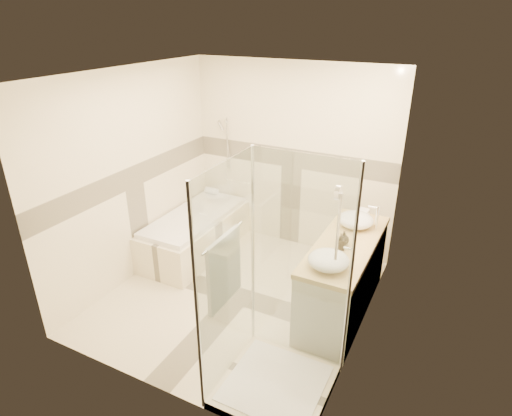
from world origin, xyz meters
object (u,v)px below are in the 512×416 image
at_px(shower_enclosure, 268,335).
at_px(vessel_sink_near, 356,220).
at_px(vanity, 343,277).
at_px(amenity_bottle_b, 344,238).
at_px(vessel_sink_far, 329,260).
at_px(amenity_bottle_a, 341,242).
at_px(bathtub, 196,231).

distance_m(shower_enclosure, vessel_sink_near, 1.75).
bearing_deg(shower_enclosure, vessel_sink_near, 80.77).
height_order(vanity, amenity_bottle_b, amenity_bottle_b).
height_order(vessel_sink_far, amenity_bottle_a, amenity_bottle_a).
relative_size(vessel_sink_near, amenity_bottle_a, 2.30).
bearing_deg(shower_enclosure, vessel_sink_far, 69.44).
bearing_deg(vanity, vessel_sink_far, -92.11).
bearing_deg(vessel_sink_near, bathtub, -178.47).
distance_m(shower_enclosure, vessel_sink_far, 0.88).
distance_m(bathtub, amenity_bottle_b, 2.25).
bearing_deg(amenity_bottle_b, vanity, 66.74).
relative_size(bathtub, amenity_bottle_b, 12.02).
bearing_deg(vanity, amenity_bottle_a, -96.92).
height_order(vessel_sink_far, amenity_bottle_b, vessel_sink_far).
bearing_deg(vessel_sink_near, amenity_bottle_b, -90.00).
xyz_separation_m(shower_enclosure, amenity_bottle_b, (0.27, 1.22, 0.42)).
relative_size(shower_enclosure, amenity_bottle_b, 14.42).
xyz_separation_m(shower_enclosure, amenity_bottle_a, (0.27, 1.11, 0.43)).
bearing_deg(amenity_bottle_b, bathtub, 169.46).
bearing_deg(amenity_bottle_a, vanity, 83.08).
xyz_separation_m(shower_enclosure, vessel_sink_far, (0.27, 0.73, 0.42)).
bearing_deg(vanity, bathtub, 170.75).
bearing_deg(vessel_sink_near, shower_enclosure, -99.23).
xyz_separation_m(bathtub, vanity, (2.15, -0.35, 0.12)).
bearing_deg(shower_enclosure, amenity_bottle_b, 77.44).
relative_size(shower_enclosure, vessel_sink_near, 5.19).
relative_size(shower_enclosure, amenity_bottle_a, 11.96).
bearing_deg(vessel_sink_near, vessel_sink_far, -90.00).
bearing_deg(vanity, shower_enclosure, -102.97).
distance_m(bathtub, amenity_bottle_a, 2.28).
distance_m(bathtub, vessel_sink_far, 2.39).
height_order(bathtub, amenity_bottle_a, amenity_bottle_a).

